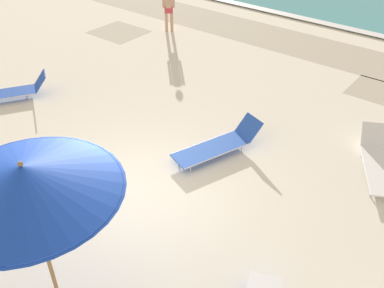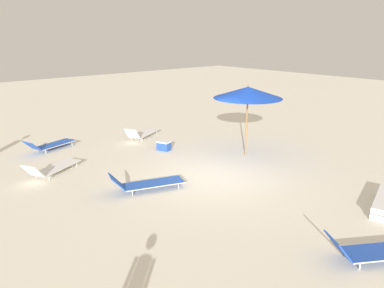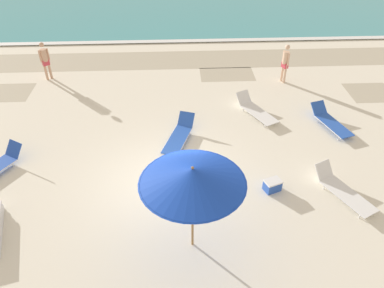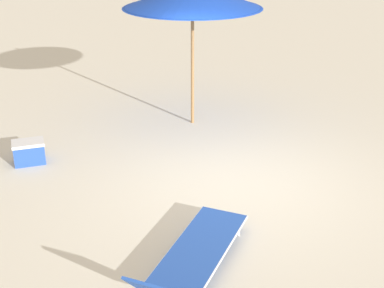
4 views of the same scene
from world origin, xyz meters
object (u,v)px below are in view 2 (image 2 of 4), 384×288
object	(u,v)px
sun_lounger_beside_umbrella	(50,145)
sun_lounger_near_water_right	(52,168)
cooler_box	(164,146)
beach_umbrella	(248,93)
sun_lounger_near_water_left	(373,250)
sun_lounger_under_umbrella	(142,133)
sun_lounger_mid_beach_solo	(146,183)

from	to	relation	value
sun_lounger_beside_umbrella	sun_lounger_near_water_right	world-z (taller)	sun_lounger_near_water_right
sun_lounger_near_water_right	cooler_box	xyz separation A→B (m)	(-0.29, -4.31, -0.03)
beach_umbrella	sun_lounger_near_water_left	xyz separation A→B (m)	(-6.20, 3.19, -2.15)
sun_lounger_under_umbrella	sun_lounger_beside_umbrella	size ratio (longest dim) A/B	1.00
sun_lounger_under_umbrella	sun_lounger_beside_umbrella	bearing A→B (deg)	49.40
sun_lounger_mid_beach_solo	cooler_box	bearing A→B (deg)	-25.27
beach_umbrella	sun_lounger_beside_umbrella	xyz separation A→B (m)	(5.49, 5.29, -2.15)
sun_lounger_under_umbrella	sun_lounger_beside_umbrella	world-z (taller)	sun_lounger_under_umbrella
sun_lounger_near_water_right	sun_lounger_beside_umbrella	bearing A→B (deg)	-47.00
beach_umbrella	sun_lounger_under_umbrella	bearing A→B (deg)	19.28
sun_lounger_near_water_right	cooler_box	distance (m)	4.32
beach_umbrella	sun_lounger_near_water_right	bearing A→B (deg)	65.72
sun_lounger_beside_umbrella	sun_lounger_near_water_right	distance (m)	2.84
sun_lounger_near_water_left	sun_lounger_mid_beach_solo	distance (m)	6.12
beach_umbrella	cooler_box	size ratio (longest dim) A/B	4.46
sun_lounger_beside_umbrella	sun_lounger_mid_beach_solo	size ratio (longest dim) A/B	0.95
sun_lounger_under_umbrella	sun_lounger_near_water_left	world-z (taller)	sun_lounger_under_umbrella
beach_umbrella	sun_lounger_mid_beach_solo	world-z (taller)	beach_umbrella
sun_lounger_mid_beach_solo	sun_lounger_near_water_left	bearing A→B (deg)	-146.99
sun_lounger_near_water_right	sun_lounger_mid_beach_solo	world-z (taller)	sun_lounger_near_water_right
sun_lounger_mid_beach_solo	sun_lounger_under_umbrella	bearing A→B (deg)	-13.25
sun_lounger_beside_umbrella	sun_lounger_mid_beach_solo	xyz separation A→B (m)	(-5.74, -0.64, 0.00)
beach_umbrella	sun_lounger_mid_beach_solo	distance (m)	5.13
sun_lounger_near_water_left	cooler_box	xyz separation A→B (m)	(8.72, -1.26, -0.03)
beach_umbrella	sun_lounger_under_umbrella	distance (m)	5.29
sun_lounger_near_water_left	cooler_box	size ratio (longest dim) A/B	3.43
sun_lounger_under_umbrella	sun_lounger_near_water_right	bearing A→B (deg)	84.12
sun_lounger_near_water_left	sun_lounger_mid_beach_solo	bearing A→B (deg)	45.83
sun_lounger_under_umbrella	sun_lounger_near_water_left	size ratio (longest dim) A/B	1.04
sun_lounger_under_umbrella	sun_lounger_mid_beach_solo	size ratio (longest dim) A/B	0.95
sun_lounger_near_water_left	cooler_box	world-z (taller)	sun_lounger_near_water_left
sun_lounger_near_water_left	beach_umbrella	bearing A→B (deg)	4.77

